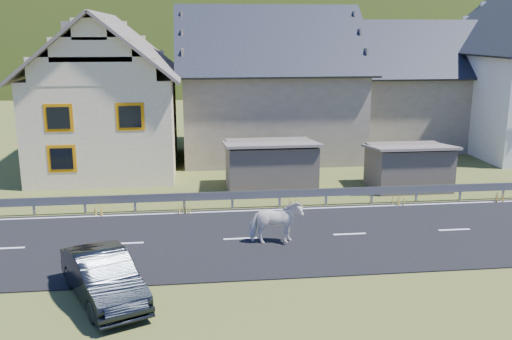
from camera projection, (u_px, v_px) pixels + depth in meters
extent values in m
plane|color=#445221|center=(350.00, 235.00, 20.76)|extent=(160.00, 160.00, 0.00)
cube|color=black|center=(350.00, 235.00, 20.75)|extent=(60.00, 7.00, 0.04)
cube|color=silver|center=(350.00, 234.00, 20.75)|extent=(60.00, 6.60, 0.01)
cube|color=#93969B|center=(326.00, 192.00, 24.17)|extent=(28.00, 0.08, 0.34)
cube|color=#93969B|center=(34.00, 207.00, 22.88)|extent=(0.10, 0.06, 0.70)
cube|color=#93969B|center=(85.00, 206.00, 23.11)|extent=(0.10, 0.06, 0.70)
cube|color=#93969B|center=(135.00, 204.00, 23.34)|extent=(0.10, 0.06, 0.70)
cube|color=#93969B|center=(184.00, 202.00, 23.56)|extent=(0.10, 0.06, 0.70)
cube|color=#93969B|center=(232.00, 201.00, 23.79)|extent=(0.10, 0.06, 0.70)
cube|color=#93969B|center=(280.00, 199.00, 24.02)|extent=(0.10, 0.06, 0.70)
cube|color=#93969B|center=(326.00, 197.00, 24.24)|extent=(0.10, 0.06, 0.70)
cube|color=#93969B|center=(372.00, 196.00, 24.47)|extent=(0.10, 0.06, 0.70)
cube|color=#93969B|center=(416.00, 194.00, 24.70)|extent=(0.10, 0.06, 0.70)
cube|color=#93969B|center=(460.00, 193.00, 24.92)|extent=(0.10, 0.06, 0.70)
cube|color=#93969B|center=(503.00, 191.00, 25.15)|extent=(0.10, 0.06, 0.70)
cube|color=#62584B|center=(270.00, 166.00, 26.54)|extent=(4.30, 3.30, 2.40)
cube|color=#62584B|center=(408.00, 167.00, 26.82)|extent=(3.80, 2.90, 2.20)
cube|color=#FCE1B0|center=(109.00, 122.00, 30.61)|extent=(7.00, 9.00, 5.00)
cube|color=orange|center=(59.00, 118.00, 25.87)|extent=(1.30, 0.12, 1.30)
cube|color=orange|center=(130.00, 117.00, 26.24)|extent=(1.30, 0.12, 1.30)
cube|color=orange|center=(62.00, 159.00, 26.32)|extent=(1.30, 0.12, 1.30)
cube|color=gray|center=(70.00, 44.00, 30.87)|extent=(0.70, 0.70, 2.40)
cube|color=gray|center=(267.00, 111.00, 34.53)|extent=(10.00, 9.00, 5.00)
cube|color=gray|center=(413.00, 108.00, 37.64)|extent=(9.00, 8.00, 4.60)
ellipsoid|color=#213B12|center=(220.00, 111.00, 199.75)|extent=(440.00, 280.00, 260.00)
imported|color=white|center=(276.00, 222.00, 19.67)|extent=(0.84, 1.82, 1.53)
imported|color=black|center=(103.00, 277.00, 15.62)|extent=(2.98, 4.31, 1.35)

